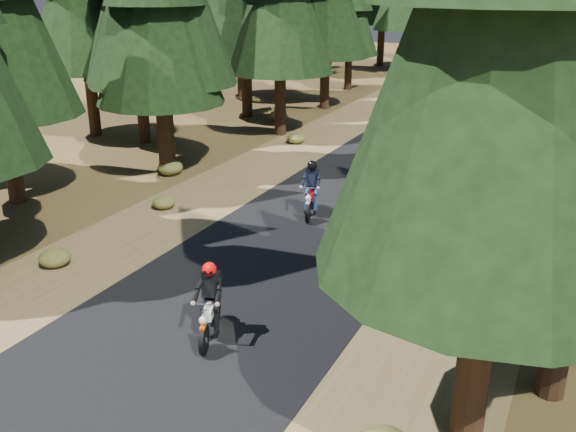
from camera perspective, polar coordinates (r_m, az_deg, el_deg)
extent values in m
plane|color=#452D18|center=(15.77, -2.37, -5.46)|extent=(120.00, 120.00, 0.00)
cube|color=black|center=(19.97, 4.36, 0.21)|extent=(6.00, 100.00, 0.01)
cube|color=brown|center=(21.95, -6.88, 2.00)|extent=(3.20, 100.00, 0.01)
cube|color=brown|center=(18.92, 17.42, -1.89)|extent=(3.20, 100.00, 0.01)
cylinder|color=black|center=(9.70, 17.11, -4.62)|extent=(0.53, 0.53, 5.85)
cone|color=black|center=(8.86, 19.65, 17.36)|extent=(4.97, 4.97, 7.31)
cylinder|color=black|center=(11.41, 23.87, -3.71)|extent=(0.50, 0.50, 5.11)
cylinder|color=black|center=(22.06, -23.86, 8.20)|extent=(0.53, 0.53, 5.73)
cylinder|color=black|center=(23.71, -11.14, 9.81)|extent=(0.51, 0.51, 5.34)
cone|color=black|center=(23.35, -11.72, 17.88)|extent=(4.54, 4.54, 6.68)
cylinder|color=black|center=(17.61, 22.58, 3.61)|extent=(0.48, 0.48, 4.52)
cone|color=black|center=(17.09, 23.88, 12.70)|extent=(3.84, 3.84, 5.65)
cylinder|color=black|center=(24.51, -10.98, 11.44)|extent=(0.56, 0.56, 6.43)
cylinder|color=black|center=(28.97, -13.00, 11.76)|extent=(0.52, 0.52, 5.56)
cylinder|color=black|center=(29.73, -0.70, 12.63)|extent=(0.53, 0.53, 5.72)
cylinder|color=black|center=(33.87, -3.74, 14.09)|extent=(0.55, 0.55, 6.37)
cylinder|color=black|center=(36.21, 3.32, 13.93)|extent=(0.53, 0.53, 5.64)
cylinder|color=black|center=(40.03, -0.56, 14.44)|extent=(0.52, 0.52, 5.45)
cylinder|color=black|center=(42.88, 5.42, 14.06)|extent=(0.48, 0.48, 4.42)
cone|color=black|center=(42.67, 5.55, 17.75)|extent=(3.76, 3.76, 5.52)
cylinder|color=black|center=(49.12, 3.54, 15.10)|extent=(0.49, 0.49, 4.75)
cone|color=black|center=(48.94, 3.62, 18.56)|extent=(4.04, 4.04, 5.93)
cylinder|color=black|center=(30.84, -17.25, 12.29)|extent=(0.54, 0.54, 6.00)
cylinder|color=black|center=(39.91, -4.21, 15.06)|extent=(0.56, 0.56, 6.40)
cylinder|color=black|center=(51.50, 10.56, 15.98)|extent=(0.56, 0.56, 6.40)
cylinder|color=black|center=(55.21, 8.34, 16.58)|extent=(0.57, 0.57, 6.80)
cylinder|color=black|center=(56.66, 15.29, 15.79)|extent=(0.54, 0.54, 6.00)
cylinder|color=black|center=(55.69, 23.66, 14.98)|extent=(0.56, 0.56, 6.40)
cylinder|color=black|center=(58.99, 19.87, 15.87)|extent=(0.57, 0.57, 6.80)
cylinder|color=black|center=(52.52, 3.67, 15.90)|extent=(0.52, 0.52, 5.60)
ellipsoid|color=#474C1E|center=(19.75, 24.16, -1.01)|extent=(0.90, 0.90, 0.54)
ellipsoid|color=#474C1E|center=(15.69, 18.46, -5.77)|extent=(0.79, 0.79, 0.47)
ellipsoid|color=#474C1E|center=(17.28, -20.03, -3.50)|extent=(0.79, 0.79, 0.47)
ellipsoid|color=#474C1E|center=(33.16, -0.85, 8.91)|extent=(0.92, 0.92, 0.55)
ellipsoid|color=#474C1E|center=(24.25, -10.42, 4.27)|extent=(0.93, 0.93, 0.56)
ellipsoid|color=#474C1E|center=(28.51, 0.73, 6.94)|extent=(0.80, 0.80, 0.48)
ellipsoid|color=#474C1E|center=(20.68, -11.00, 1.21)|extent=(0.71, 0.71, 0.43)
cube|color=black|center=(12.86, -7.08, -6.53)|extent=(0.41, 0.33, 0.52)
sphere|color=red|center=(12.69, -7.15, -5.01)|extent=(0.37, 0.37, 0.29)
cube|color=black|center=(19.43, 2.09, 3.25)|extent=(0.43, 0.33, 0.55)
sphere|color=black|center=(19.31, 2.10, 4.39)|extent=(0.38, 0.38, 0.31)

